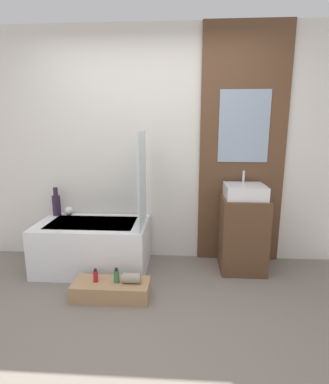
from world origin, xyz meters
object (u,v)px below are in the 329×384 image
object	(u,v)px
sink	(245,191)
bathtub	(93,245)
wooden_step_bench	(111,290)
vase_tall_dark	(56,204)
bottle_soap_primary	(96,276)
vase_round_light	(69,211)
bottle_soap_secondary	(116,276)

from	to	relation	value
sink	bathtub	bearing A→B (deg)	-176.80
wooden_step_bench	vase_tall_dark	bearing A→B (deg)	134.66
bathtub	bottle_soap_primary	size ratio (longest dim) A/B	9.33
bathtub	vase_tall_dark	distance (m)	0.68
sink	vase_round_light	xyz separation A→B (m)	(-1.96, 0.16, -0.30)
wooden_step_bench	vase_tall_dark	xyz separation A→B (m)	(-0.82, 0.83, 0.58)
bathtub	vase_tall_dark	size ratio (longest dim) A/B	3.59
bathtub	bottle_soap_primary	bearing A→B (deg)	-71.75
vase_tall_dark	bottle_soap_secondary	distance (m)	1.28
vase_tall_dark	bottle_soap_secondary	world-z (taller)	vase_tall_dark
vase_round_light	bottle_soap_secondary	distance (m)	1.16
vase_round_light	bottle_soap_secondary	world-z (taller)	vase_round_light
bathtub	wooden_step_bench	size ratio (longest dim) A/B	1.69
bottle_soap_primary	wooden_step_bench	bearing A→B (deg)	0.00
sink	bottle_soap_primary	size ratio (longest dim) A/B	3.27
wooden_step_bench	vase_round_light	xyz separation A→B (m)	(-0.68, 0.82, 0.50)
bottle_soap_primary	vase_tall_dark	bearing A→B (deg)	129.39
bottle_soap_primary	bottle_soap_secondary	size ratio (longest dim) A/B	0.92
bottle_soap_primary	vase_round_light	bearing A→B (deg)	123.10
vase_round_light	bottle_soap_primary	size ratio (longest dim) A/B	0.82
bottle_soap_primary	bottle_soap_secondary	xyz separation A→B (m)	(0.19, 0.00, 0.00)
bottle_soap_primary	bottle_soap_secondary	world-z (taller)	bottle_soap_secondary
vase_tall_dark	bathtub	bearing A→B (deg)	-27.27
vase_tall_dark	bottle_soap_secondary	bearing A→B (deg)	-43.58
wooden_step_bench	bottle_soap_primary	bearing A→B (deg)	180.00
bottle_soap_primary	sink	bearing A→B (deg)	25.05
vase_round_light	bottle_soap_secondary	size ratio (longest dim) A/B	0.75
vase_tall_dark	vase_round_light	size ratio (longest dim) A/B	3.18
vase_tall_dark	sink	bearing A→B (deg)	-4.41
sink	vase_round_light	distance (m)	1.99
vase_round_light	bottle_soap_secondary	bearing A→B (deg)	-48.55
bathtub	bottle_soap_primary	world-z (taller)	bathtub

